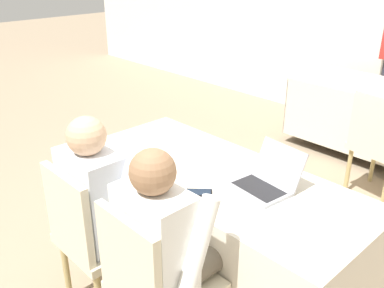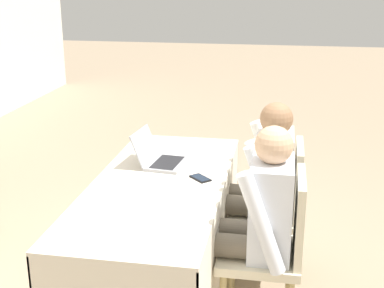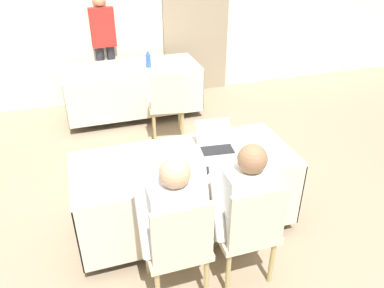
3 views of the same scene
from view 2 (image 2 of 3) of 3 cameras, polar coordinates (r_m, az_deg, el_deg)
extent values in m
plane|color=gray|center=(3.53, -3.33, -15.04)|extent=(24.00, 24.00, 0.00)
cube|color=beige|center=(3.20, -3.56, -4.25)|extent=(1.84, 0.78, 0.02)
cube|color=beige|center=(3.26, 3.24, -9.68)|extent=(1.84, 0.01, 0.59)
cube|color=beige|center=(3.43, -9.82, -8.52)|extent=(1.84, 0.01, 0.59)
cube|color=beige|center=(4.14, -0.55, -3.48)|extent=(0.01, 0.78, 0.59)
cylinder|color=#333333|center=(3.50, -3.35, -14.29)|extent=(0.06, 0.06, 0.11)
cube|color=#99999E|center=(3.46, -2.66, -2.11)|extent=(0.33, 0.26, 0.02)
cube|color=black|center=(3.45, -2.66, -1.95)|extent=(0.28, 0.19, 0.00)
cube|color=#99999E|center=(3.47, -5.08, -0.15)|extent=(0.31, 0.12, 0.20)
cube|color=black|center=(3.47, -5.08, -0.15)|extent=(0.28, 0.10, 0.18)
cube|color=black|center=(3.23, 0.89, -3.67)|extent=(0.15, 0.15, 0.01)
cube|color=#192333|center=(3.23, 0.89, -3.58)|extent=(0.13, 0.13, 0.00)
cube|color=white|center=(3.50, -1.11, -1.99)|extent=(0.21, 0.30, 0.00)
cylinder|color=tan|center=(3.28, 4.04, -13.50)|extent=(0.04, 0.04, 0.42)
cylinder|color=tan|center=(3.27, 10.37, -13.88)|extent=(0.04, 0.04, 0.42)
cube|color=beige|center=(3.00, 7.19, -11.66)|extent=(0.44, 0.44, 0.05)
cube|color=beige|center=(2.89, 11.38, -7.55)|extent=(0.40, 0.04, 0.45)
cylinder|color=tan|center=(3.73, 4.91, -9.38)|extent=(0.04, 0.04, 0.42)
cylinder|color=tan|center=(3.43, 4.35, -12.05)|extent=(0.04, 0.04, 0.42)
cylinder|color=tan|center=(3.73, 10.38, -9.69)|extent=(0.04, 0.04, 0.42)
cylinder|color=tan|center=(3.42, 10.37, -12.40)|extent=(0.04, 0.04, 0.42)
cube|color=beige|center=(3.47, 7.66, -7.45)|extent=(0.44, 0.44, 0.05)
cube|color=beige|center=(3.37, 11.24, -3.78)|extent=(0.40, 0.04, 0.45)
cylinder|color=#665B4C|center=(3.05, 4.88, -9.20)|extent=(0.13, 0.42, 0.13)
cylinder|color=#665B4C|center=(2.89, 4.54, -10.81)|extent=(0.13, 0.42, 0.13)
cylinder|color=#665B4C|center=(3.21, 1.44, -13.72)|extent=(0.10, 0.10, 0.47)
cube|color=silver|center=(2.87, 8.41, -6.77)|extent=(0.36, 0.22, 0.52)
cylinder|color=silver|center=(3.06, 7.80, -4.97)|extent=(0.08, 0.26, 0.54)
cylinder|color=silver|center=(2.68, 7.40, -8.43)|extent=(0.08, 0.26, 0.54)
sphere|color=tan|center=(2.75, 8.74, -0.12)|extent=(0.20, 0.20, 0.20)
cylinder|color=#665B4C|center=(3.52, 5.66, -5.38)|extent=(0.13, 0.42, 0.13)
cylinder|color=#665B4C|center=(3.35, 5.42, -6.58)|extent=(0.13, 0.42, 0.13)
cylinder|color=#665B4C|center=(3.66, 2.67, -9.50)|extent=(0.10, 0.10, 0.47)
cylinder|color=#665B4C|center=(3.50, 2.28, -10.84)|extent=(0.10, 0.10, 0.47)
cube|color=white|center=(3.35, 8.71, -3.09)|extent=(0.36, 0.22, 0.52)
cylinder|color=white|center=(3.55, 8.17, -1.74)|extent=(0.08, 0.26, 0.54)
cylinder|color=white|center=(3.16, 7.88, -4.28)|extent=(0.08, 0.26, 0.54)
sphere|color=#8C6647|center=(3.25, 9.00, 2.69)|extent=(0.20, 0.20, 0.20)
camera|label=1|loc=(4.47, 22.77, 16.33)|focal=40.00mm
camera|label=3|loc=(2.83, 53.56, 20.51)|focal=35.00mm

